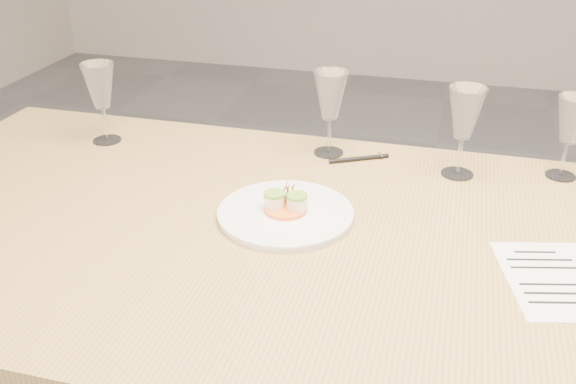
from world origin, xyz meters
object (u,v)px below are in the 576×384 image
(wine_glass_0, at_px, (100,87))
(wine_glass_3, at_px, (572,122))
(ballpoint_pen, at_px, (359,159))
(wine_glass_2, at_px, (465,115))
(dinner_plate, at_px, (286,212))
(dining_table, at_px, (403,275))
(recipe_sheet, at_px, (560,279))
(wine_glass_1, at_px, (330,97))

(wine_glass_0, xyz_separation_m, wine_glass_3, (1.15, 0.09, -0.01))
(ballpoint_pen, xyz_separation_m, wine_glass_2, (0.24, -0.02, 0.15))
(dinner_plate, height_order, wine_glass_2, wine_glass_2)
(dining_table, xyz_separation_m, wine_glass_2, (0.09, 0.35, 0.22))
(recipe_sheet, height_order, wine_glass_1, wine_glass_1)
(dining_table, height_order, wine_glass_1, wine_glass_1)
(recipe_sheet, bearing_deg, dining_table, 157.82)
(dining_table, xyz_separation_m, wine_glass_3, (0.32, 0.41, 0.21))
(recipe_sheet, distance_m, wine_glass_1, 0.70)
(wine_glass_1, bearing_deg, wine_glass_3, 1.13)
(recipe_sheet, bearing_deg, ballpoint_pen, 122.53)
(dining_table, height_order, wine_glass_2, wine_glass_2)
(wine_glass_0, bearing_deg, wine_glass_1, 7.27)
(dinner_plate, bearing_deg, wine_glass_0, 154.43)
(dining_table, distance_m, wine_glass_1, 0.51)
(wine_glass_2, bearing_deg, recipe_sheet, -63.87)
(dining_table, distance_m, ballpoint_pen, 0.41)
(recipe_sheet, bearing_deg, wine_glass_3, 70.56)
(dinner_plate, distance_m, wine_glass_2, 0.48)
(ballpoint_pen, relative_size, wine_glass_1, 0.66)
(wine_glass_0, relative_size, wine_glass_3, 1.07)
(dining_table, relative_size, dinner_plate, 8.35)
(recipe_sheet, distance_m, wine_glass_2, 0.47)
(wine_glass_2, bearing_deg, dinner_plate, -138.26)
(ballpoint_pen, bearing_deg, wine_glass_0, 155.61)
(dinner_plate, distance_m, wine_glass_1, 0.38)
(ballpoint_pen, xyz_separation_m, wine_glass_0, (-0.67, -0.05, 0.14))
(wine_glass_1, bearing_deg, wine_glass_0, -172.73)
(recipe_sheet, height_order, wine_glass_0, wine_glass_0)
(ballpoint_pen, xyz_separation_m, wine_glass_1, (-0.08, 0.02, 0.15))
(wine_glass_0, relative_size, wine_glass_1, 0.99)
(dinner_plate, distance_m, ballpoint_pen, 0.34)
(wine_glass_3, bearing_deg, dining_table, -128.45)
(recipe_sheet, xyz_separation_m, wine_glass_2, (-0.19, 0.40, 0.15))
(ballpoint_pen, bearing_deg, wine_glass_2, -33.08)
(recipe_sheet, height_order, wine_glass_3, wine_glass_3)
(wine_glass_2, bearing_deg, wine_glass_1, 172.49)
(ballpoint_pen, xyz_separation_m, wine_glass_3, (0.48, 0.04, 0.13))
(dining_table, bearing_deg, wine_glass_3, 51.55)
(wine_glass_0, distance_m, wine_glass_1, 0.60)
(wine_glass_1, bearing_deg, recipe_sheet, -40.25)
(wine_glass_3, bearing_deg, recipe_sheet, -95.61)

